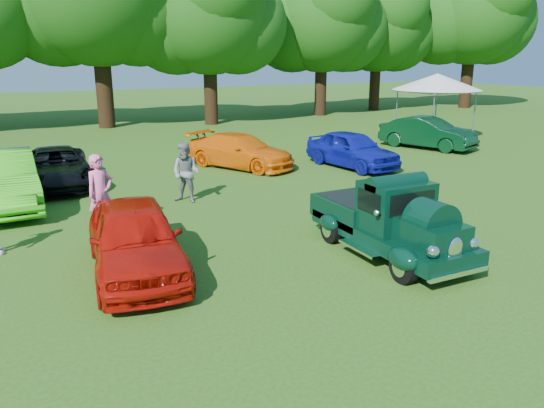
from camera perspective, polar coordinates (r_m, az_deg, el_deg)
name	(u,v)px	position (r m, az deg, el deg)	size (l,w,h in m)	color
ground	(302,260)	(11.46, 3.27, -6.03)	(120.00, 120.00, 0.00)	#295012
hero_pickup	(388,222)	(11.88, 12.42, -1.89)	(1.99, 4.27, 1.67)	black
red_convertible	(135,238)	(10.92, -14.52, -3.57)	(1.73, 4.29, 1.46)	#AB0F07
back_car_lime	(3,180)	(16.92, -26.94, 2.28)	(1.70, 4.87, 1.61)	#39C61A
back_car_black	(57,167)	(19.06, -22.15, 3.67)	(2.11, 4.58, 1.27)	black
back_car_orange	(241,151)	(20.68, -3.38, 5.72)	(1.82, 4.47, 1.30)	orange
back_car_blue	(352,149)	(20.93, 8.60, 5.86)	(1.67, 4.15, 1.41)	#0D1394
back_car_green	(428,133)	(26.00, 16.39, 7.36)	(1.53, 4.40, 1.45)	black
spectator_pink	(100,194)	(13.61, -17.97, 1.06)	(0.71, 0.47, 1.95)	pink
spectator_grey	(186,173)	(15.86, -9.24, 3.34)	(0.87, 0.68, 1.78)	gray
canopy_tent	(437,82)	(28.79, 17.33, 12.39)	(4.47, 4.47, 3.33)	silver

